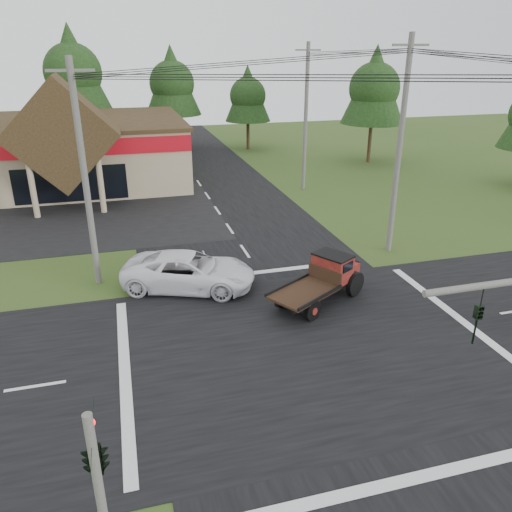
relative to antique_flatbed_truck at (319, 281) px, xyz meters
name	(u,v)px	position (x,y,z in m)	size (l,w,h in m)	color
ground	(308,344)	(-1.71, -3.19, -1.05)	(120.00, 120.00, 0.00)	#354D1B
road_ns	(308,344)	(-1.71, -3.19, -1.04)	(12.00, 120.00, 0.02)	black
road_ew	(308,344)	(-1.71, -3.19, -1.04)	(120.00, 12.00, 0.02)	black
parking_apron	(7,223)	(-15.71, 15.81, -1.04)	(28.00, 14.00, 0.02)	black
cvs_building	(1,153)	(-17.41, 26.38, 1.73)	(30.40, 18.20, 9.19)	tan
traffic_signal_corner	(93,444)	(-9.21, -10.51, 2.47)	(0.53, 2.48, 4.40)	#595651
utility_pole_nw	(85,176)	(-9.71, 4.81, 4.33)	(2.00, 0.30, 10.50)	#595651
utility_pole_ne	(399,147)	(6.29, 4.81, 4.84)	(2.00, 0.30, 11.50)	#595651
utility_pole_n	(306,117)	(6.29, 18.81, 4.69)	(2.00, 0.30, 11.20)	#595651
tree_row_c	(72,69)	(-11.71, 37.81, 7.67)	(7.28, 7.28, 13.13)	#332316
tree_row_d	(172,81)	(-1.71, 38.81, 6.32)	(6.16, 6.16, 11.11)	#332316
tree_row_e	(248,94)	(6.29, 36.81, 4.98)	(5.04, 5.04, 9.09)	#332316
tree_side_ne	(375,86)	(16.29, 26.81, 6.32)	(6.16, 6.16, 11.11)	#332316
antique_flatbed_truck	(319,281)	(0.00, 0.00, 0.00)	(1.92, 5.04, 2.11)	maroon
white_pickup	(189,271)	(-5.43, 3.05, -0.18)	(2.90, 6.28, 1.75)	white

